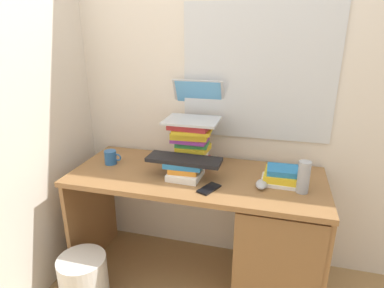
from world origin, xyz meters
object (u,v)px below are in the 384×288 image
(book_stack_keyboard_riser, at_px, (185,170))
(desk, at_px, (257,235))
(book_stack_tall, at_px, (192,142))
(keyboard, at_px, (184,160))
(book_stack_side, at_px, (283,176))
(computer_mouse, at_px, (261,184))
(mug, at_px, (111,157))
(laptop, at_px, (195,110))
(cell_phone, at_px, (209,189))
(wastebasket, at_px, (84,281))
(water_bottle, at_px, (304,177))

(book_stack_keyboard_riser, bearing_deg, desk, 3.63)
(book_stack_tall, height_order, book_stack_keyboard_riser, book_stack_tall)
(keyboard, bearing_deg, book_stack_side, 8.82)
(desk, height_order, computer_mouse, computer_mouse)
(mug, bearing_deg, laptop, 21.29)
(book_stack_tall, xyz_separation_m, mug, (-0.49, -0.12, -0.11))
(book_stack_side, distance_m, laptop, 0.65)
(cell_phone, xyz_separation_m, wastebasket, (-0.68, -0.22, -0.58))
(book_stack_tall, bearing_deg, water_bottle, -17.13)
(book_stack_side, distance_m, mug, 1.04)
(book_stack_tall, relative_size, book_stack_keyboard_riser, 1.27)
(book_stack_side, relative_size, computer_mouse, 2.28)
(book_stack_keyboard_riser, height_order, computer_mouse, book_stack_keyboard_riser)
(book_stack_tall, relative_size, book_stack_side, 1.17)
(mug, bearing_deg, cell_phone, -15.11)
(laptop, height_order, keyboard, laptop)
(book_stack_tall, xyz_separation_m, keyboard, (0.00, -0.18, -0.04))
(mug, relative_size, cell_phone, 0.81)
(book_stack_tall, height_order, book_stack_side, book_stack_tall)
(laptop, relative_size, mug, 3.14)
(book_stack_keyboard_riser, bearing_deg, keyboard, 143.43)
(mug, bearing_deg, wastebasket, -92.39)
(keyboard, bearing_deg, laptop, 92.44)
(mug, relative_size, wastebasket, 0.36)
(keyboard, distance_m, computer_mouse, 0.44)
(cell_phone, bearing_deg, book_stack_side, 50.40)
(book_stack_side, bearing_deg, keyboard, -172.77)
(mug, distance_m, water_bottle, 1.14)
(book_stack_side, relative_size, water_bottle, 1.39)
(book_stack_tall, xyz_separation_m, cell_phone, (0.17, -0.30, -0.15))
(laptop, distance_m, wastebasket, 1.19)
(laptop, xyz_separation_m, keyboard, (0.00, -0.26, -0.23))
(cell_phone, bearing_deg, computer_mouse, 44.09)
(book_stack_keyboard_riser, bearing_deg, computer_mouse, -2.15)
(book_stack_side, height_order, cell_phone, book_stack_side)
(book_stack_side, xyz_separation_m, water_bottle, (0.10, -0.09, 0.05))
(book_stack_keyboard_riser, distance_m, wastebasket, 0.87)
(keyboard, height_order, wastebasket, keyboard)
(book_stack_side, bearing_deg, mug, -179.74)
(laptop, relative_size, cell_phone, 2.55)
(book_stack_tall, distance_m, wastebasket, 1.02)
(book_stack_keyboard_riser, relative_size, book_stack_side, 0.92)
(cell_phone, bearing_deg, wastebasket, -138.40)
(book_stack_keyboard_riser, height_order, keyboard, keyboard)
(mug, height_order, water_bottle, water_bottle)
(book_stack_side, distance_m, computer_mouse, 0.14)
(laptop, height_order, wastebasket, laptop)
(book_stack_keyboard_riser, relative_size, mug, 1.97)
(book_stack_tall, distance_m, water_bottle, 0.68)
(keyboard, bearing_deg, book_stack_tall, 93.03)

